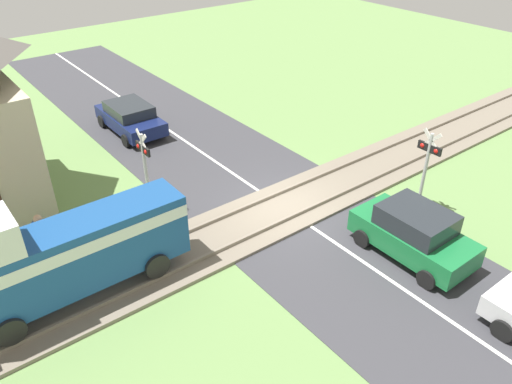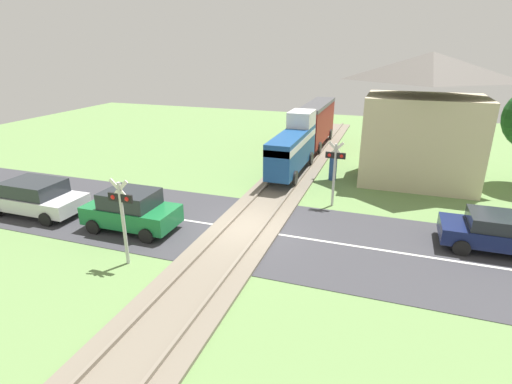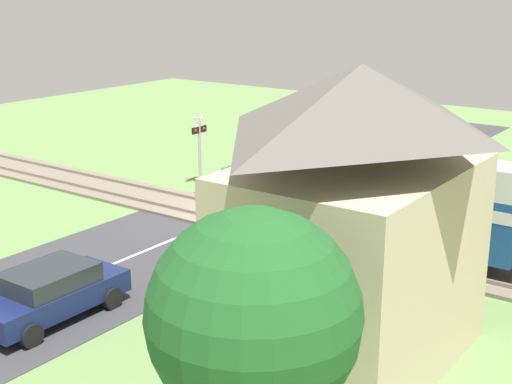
% 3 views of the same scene
% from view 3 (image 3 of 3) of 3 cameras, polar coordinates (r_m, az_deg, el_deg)
% --- Properties ---
extents(ground_plane, '(60.00, 60.00, 0.00)m').
position_cam_3_polar(ground_plane, '(26.69, -2.24, -2.03)').
color(ground_plane, '#66894C').
extents(road_surface, '(48.00, 6.40, 0.02)m').
position_cam_3_polar(road_surface, '(26.69, -2.24, -2.01)').
color(road_surface, '#38383D').
rests_on(road_surface, ground_plane).
extents(track_bed, '(2.80, 48.00, 0.24)m').
position_cam_3_polar(track_bed, '(26.67, -2.24, -1.89)').
color(track_bed, '#756B5B').
rests_on(track_bed, ground_plane).
extents(car_near_crossing, '(3.77, 1.93, 1.66)m').
position_cam_3_polar(car_near_crossing, '(30.67, 0.65, 2.05)').
color(car_near_crossing, '#197038').
rests_on(car_near_crossing, ground_plane).
extents(car_far_side, '(4.02, 1.96, 1.38)m').
position_cam_3_polar(car_far_side, '(19.30, -16.15, -7.66)').
color(car_far_side, '#141E4C').
rests_on(car_far_side, ground_plane).
extents(car_behind_queue, '(4.37, 2.06, 1.53)m').
position_cam_3_polar(car_behind_queue, '(34.78, 5.41, 3.58)').
color(car_behind_queue, silver).
rests_on(car_behind_queue, ground_plane).
extents(crossing_signal_west_approach, '(0.90, 0.18, 3.07)m').
position_cam_3_polar(crossing_signal_west_approach, '(30.69, -4.55, 4.15)').
color(crossing_signal_west_approach, '#B7B7B7').
rests_on(crossing_signal_west_approach, ground_plane).
extents(crossing_signal_east_approach, '(0.90, 0.18, 3.07)m').
position_cam_3_polar(crossing_signal_east_approach, '(21.71, 0.90, -0.86)').
color(crossing_signal_east_approach, '#B7B7B7').
rests_on(crossing_signal_east_approach, ground_plane).
extents(station_building, '(6.32, 4.49, 6.79)m').
position_cam_3_polar(station_building, '(15.77, 7.97, -2.52)').
color(station_building, '#C6B793').
rests_on(station_building, ground_plane).
extents(pedestrian_by_station, '(0.42, 0.42, 1.68)m').
position_cam_3_polar(pedestrian_by_station, '(20.79, 10.61, -5.44)').
color(pedestrian_by_station, '#2D4C8E').
rests_on(pedestrian_by_station, ground_plane).
extents(tree_by_station, '(3.30, 3.30, 5.24)m').
position_cam_3_polar(tree_by_station, '(10.79, -0.19, -9.88)').
color(tree_by_station, brown).
rests_on(tree_by_station, ground_plane).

